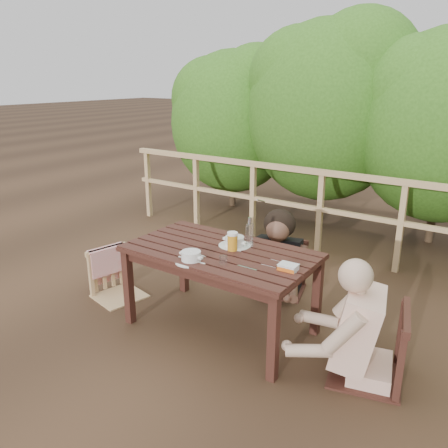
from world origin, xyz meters
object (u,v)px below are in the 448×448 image
Objects in this scene: diner_right at (380,285)px; tumbler at (223,261)px; table at (221,290)px; chair_right at (372,311)px; butter_tub at (288,268)px; soup_near at (191,257)px; bread_roll at (190,256)px; bottle at (249,233)px; soup_far at (235,242)px; beer_glass at (232,242)px; chair_left at (116,255)px; woman at (283,226)px; chair_far at (282,247)px.

diner_right is 1.09m from tumbler.
chair_right is at bearing 2.56° from table.
diner_right is 10.48× the size of butter_tub.
bread_roll is (-0.01, 0.01, -0.00)m from soup_near.
bread_roll is 0.73m from butter_tub.
bottle reaches higher than butter_tub.
beer_glass is (0.04, -0.10, 0.04)m from soup_far.
woman is (1.20, 1.01, 0.23)m from chair_left.
chair_far reaches higher than chair_left.
table is 0.43m from beer_glass.
chair_far is at bearing 89.90° from beer_glass.
chair_far is 0.81m from bottle.
soup_near is 0.37m from beer_glass.
tumbler is at bearing -70.42° from beer_glass.
bottle is (0.07, -0.74, 0.16)m from woman.
soup_far is at bearing -163.45° from bottle.
table is at bearing 69.96° from woman.
bottle reaches higher than table.
chair_left is at bearing 169.31° from bread_roll.
table is at bearing 78.88° from diner_right.
beer_glass is at bearing 167.28° from butter_tub.
bottle is (0.21, 0.48, 0.09)m from soup_near.
soup_far is (0.04, 0.14, 0.39)m from table.
bread_roll is at bearing 91.34° from diner_right.
diner_right is (0.03, 0.00, 0.20)m from chair_right.
chair_left is 0.65× the size of woman.
chair_far is at bearing 82.62° from bread_roll.
diner_right is 19.48× the size of tumbler.
woman reaches higher than soup_far.
bottle is (-1.08, 0.12, 0.11)m from diner_right.
chair_far is (1.20, 0.99, 0.02)m from chair_left.
chair_far is 3.62× the size of soup_near.
beer_glass is at bearing 27.83° from table.
butter_tub is (-0.58, -0.11, 0.21)m from chair_right.
soup_near is at bearing -162.49° from butter_tub.
chair_right is 0.77× the size of woman.
chair_right is at bearing 15.29° from bread_roll.
chair_left is at bearing -155.01° from chair_far.
soup_near is (1.05, -0.20, 0.30)m from chair_left.
butter_tub is at bearing -18.61° from soup_far.
chair_right is 1.34m from bread_roll.
chair_right reaches higher than table.
chair_far is at bearing 95.69° from bottle.
chair_left is 2.32m from chair_right.
table is at bearing -131.40° from bottle.
chair_right is at bearing -73.67° from chair_left.
chair_far is 0.89× the size of chair_right.
chair_far is 6.65× the size of butter_tub.
soup_far is (-0.05, -0.77, 0.07)m from woman.
bottle is at bearing 151.11° from butter_tub.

